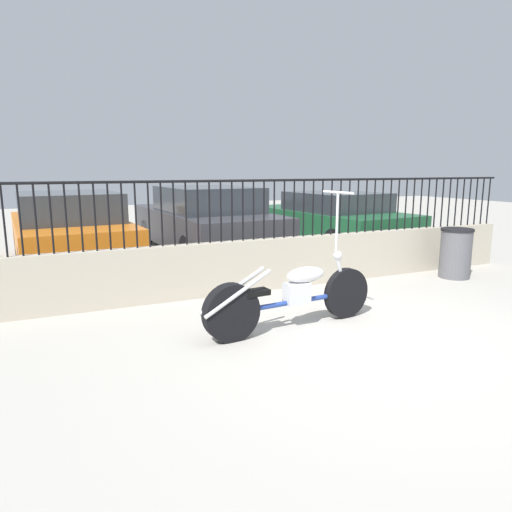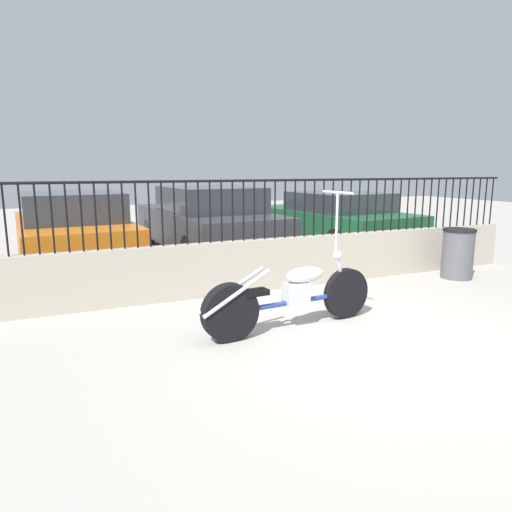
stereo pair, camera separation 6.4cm
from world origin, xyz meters
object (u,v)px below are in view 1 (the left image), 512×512
(motorcycle_blue, at_px, (285,297))
(trash_bin, at_px, (456,253))
(car_orange, at_px, (69,229))
(car_green, at_px, (331,219))
(car_dark_grey, at_px, (205,221))

(motorcycle_blue, distance_m, trash_bin, 3.93)
(motorcycle_blue, relative_size, car_orange, 0.49)
(trash_bin, height_order, car_green, car_green)
(car_green, bearing_deg, car_dark_grey, 76.86)
(motorcycle_blue, relative_size, car_green, 0.52)
(trash_bin, height_order, car_dark_grey, car_dark_grey)
(car_orange, bearing_deg, motorcycle_blue, -161.56)
(trash_bin, height_order, car_orange, car_orange)
(motorcycle_blue, height_order, car_orange, motorcycle_blue)
(motorcycle_blue, height_order, trash_bin, motorcycle_blue)
(motorcycle_blue, distance_m, car_green, 5.68)
(trash_bin, distance_m, car_green, 3.37)
(car_dark_grey, bearing_deg, trash_bin, -143.50)
(motorcycle_blue, relative_size, car_dark_grey, 0.47)
(car_orange, relative_size, car_green, 1.06)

